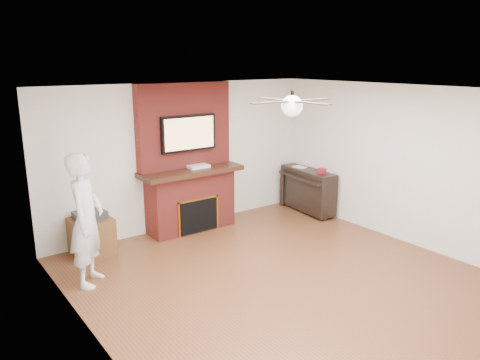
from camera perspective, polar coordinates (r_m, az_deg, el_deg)
room_shell at (r=5.93m, az=6.07°, el=-1.39°), size 5.36×5.86×2.86m
fireplace at (r=8.00m, az=-6.31°, el=0.88°), size 1.78×0.64×2.50m
tv at (r=7.83m, az=-6.28°, el=5.70°), size 1.00×0.08×0.60m
ceiling_fan at (r=5.73m, az=6.36°, el=9.06°), size 1.21×1.21×0.31m
person at (r=6.31m, az=-18.21°, el=-4.63°), size 0.73×0.77×1.75m
side_table at (r=7.46m, az=-17.65°, el=-6.29°), size 0.59×0.59×0.66m
piano at (r=9.07m, az=8.23°, el=-1.13°), size 0.60×1.31×0.92m
cable_box at (r=7.96m, az=-5.07°, el=1.67°), size 0.36×0.21×0.05m
candle_orange at (r=8.04m, az=-6.79°, el=-5.97°), size 0.07×0.07×0.13m
candle_green at (r=8.09m, az=-6.05°, el=-5.94°), size 0.07×0.07×0.10m
candle_cream at (r=8.11m, az=-5.26°, el=-5.87°), size 0.07×0.07×0.10m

